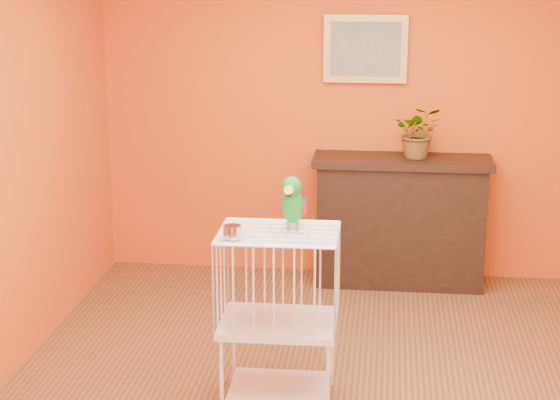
# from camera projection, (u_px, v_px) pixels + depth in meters

# --- Properties ---
(room_shell) EXTENTS (4.50, 4.50, 4.50)m
(room_shell) POSITION_uv_depth(u_px,v_px,m) (352.00, 123.00, 4.82)
(room_shell) COLOR #D84914
(room_shell) RESTS_ON ground
(console_cabinet) EXTENTS (1.31, 0.47, 0.98)m
(console_cabinet) POSITION_uv_depth(u_px,v_px,m) (400.00, 221.00, 7.01)
(console_cabinet) COLOR black
(console_cabinet) RESTS_ON ground
(potted_plant) EXTENTS (0.35, 0.39, 0.30)m
(potted_plant) POSITION_uv_depth(u_px,v_px,m) (419.00, 138.00, 6.84)
(potted_plant) COLOR #26722D
(potted_plant) RESTS_ON console_cabinet
(framed_picture) EXTENTS (0.62, 0.04, 0.50)m
(framed_picture) POSITION_uv_depth(u_px,v_px,m) (365.00, 49.00, 6.91)
(framed_picture) COLOR gold
(framed_picture) RESTS_ON room_shell
(birdcage) EXTENTS (0.64, 0.50, 0.98)m
(birdcage) POSITION_uv_depth(u_px,v_px,m) (279.00, 315.00, 5.13)
(birdcage) COLOR silver
(birdcage) RESTS_ON ground
(feed_cup) EXTENTS (0.10, 0.10, 0.07)m
(feed_cup) POSITION_uv_depth(u_px,v_px,m) (232.00, 232.00, 4.88)
(feed_cup) COLOR silver
(feed_cup) RESTS_ON birdcage
(parrot) EXTENTS (0.15, 0.28, 0.31)m
(parrot) POSITION_uv_depth(u_px,v_px,m) (293.00, 202.00, 5.00)
(parrot) COLOR #59544C
(parrot) RESTS_ON birdcage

